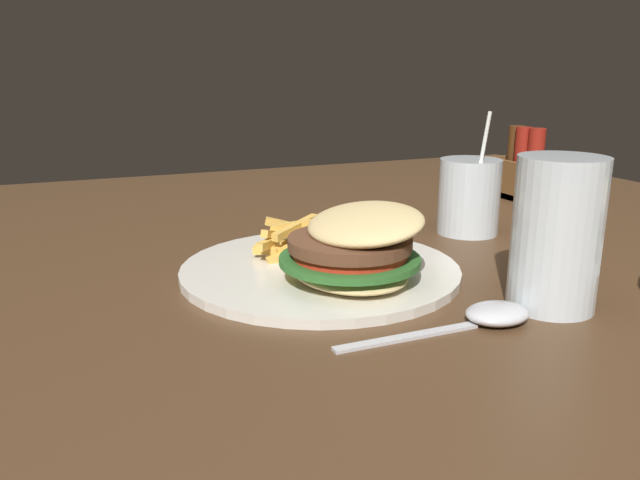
# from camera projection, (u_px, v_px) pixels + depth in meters

# --- Properties ---
(dining_table) EXTENTS (1.65, 1.34, 0.77)m
(dining_table) POSITION_uv_depth(u_px,v_px,m) (462.00, 366.00, 0.68)
(dining_table) COLOR #4C331E
(dining_table) RESTS_ON ground_plane
(meal_plate_near) EXTENTS (0.30, 0.30, 0.09)m
(meal_plate_near) POSITION_uv_depth(u_px,v_px,m) (337.00, 257.00, 0.66)
(meal_plate_near) COLOR silver
(meal_plate_near) RESTS_ON dining_table
(beer_glass) EXTENTS (0.08, 0.08, 0.14)m
(beer_glass) POSITION_uv_depth(u_px,v_px,m) (556.00, 236.00, 0.57)
(beer_glass) COLOR silver
(beer_glass) RESTS_ON dining_table
(juice_glass) EXTENTS (0.08, 0.08, 0.17)m
(juice_glass) POSITION_uv_depth(u_px,v_px,m) (469.00, 199.00, 0.84)
(juice_glass) COLOR silver
(juice_glass) RESTS_ON dining_table
(spoon) EXTENTS (0.05, 0.19, 0.02)m
(spoon) POSITION_uv_depth(u_px,v_px,m) (491.00, 315.00, 0.55)
(spoon) COLOR silver
(spoon) RESTS_ON dining_table
(condiment_caddy) EXTENTS (0.11, 0.07, 0.12)m
(condiment_caddy) POSITION_uv_depth(u_px,v_px,m) (522.00, 171.00, 1.08)
(condiment_caddy) COLOR brown
(condiment_caddy) RESTS_ON dining_table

